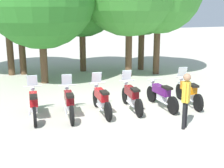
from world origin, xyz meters
TOP-DOWN VIEW (x-y plane):
  - ground_plane at (0.00, 0.00)m, footprint 80.00×80.00m
  - motorcycle_0 at (-2.88, 0.34)m, footprint 0.62×2.19m
  - motorcycle_1 at (-1.73, 0.07)m, footprint 0.64×2.19m
  - motorcycle_2 at (-0.58, 0.03)m, footprint 0.62×2.19m
  - motorcycle_3 at (0.58, 0.01)m, footprint 0.62×2.19m
  - motorcycle_4 at (1.73, -0.16)m, footprint 0.62×2.19m
  - motorcycle_5 at (2.88, -0.19)m, footprint 0.67×2.18m
  - person_0 at (1.41, -2.21)m, footprint 0.36×0.32m

SIDE VIEW (x-z plane):
  - ground_plane at x=0.00m, z-range 0.00..0.00m
  - motorcycle_4 at x=1.73m, z-range 0.01..1.00m
  - motorcycle_0 at x=-2.88m, z-range -0.17..1.20m
  - motorcycle_1 at x=-1.73m, z-range -0.17..1.20m
  - motorcycle_2 at x=-0.58m, z-range -0.17..1.20m
  - motorcycle_3 at x=0.58m, z-range -0.17..1.20m
  - motorcycle_5 at x=2.88m, z-range -0.17..1.20m
  - person_0 at x=1.41m, z-range 0.16..1.90m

